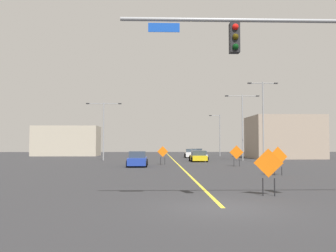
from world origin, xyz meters
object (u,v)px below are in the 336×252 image
object	(u,v)px
street_lamp_far_right	(104,125)
street_lamp_near_right	(263,115)
car_blue_passing	(138,159)
car_yellow_far	(198,156)
car_silver_near	(200,155)
construction_sign_left_shoulder	(278,158)
street_lamp_mid_right	(242,121)
street_lamp_far_left	(219,133)
construction_sign_right_lane	(237,153)
construction_sign_left_lane	(163,153)
car_black_approaching	(196,153)
car_white_distant	(191,153)
construction_sign_median_far	(268,166)

from	to	relation	value
street_lamp_far_right	street_lamp_near_right	world-z (taller)	street_lamp_near_right
car_blue_passing	car_yellow_far	bearing A→B (deg)	53.31
car_blue_passing	car_silver_near	bearing A→B (deg)	61.86
construction_sign_left_shoulder	street_lamp_mid_right	bearing A→B (deg)	82.74
street_lamp_far_left	construction_sign_right_lane	xyz separation A→B (m)	(-3.25, -28.83, -2.81)
street_lamp_mid_right	construction_sign_left_shoulder	world-z (taller)	street_lamp_mid_right
street_lamp_mid_right	construction_sign_left_lane	world-z (taller)	street_lamp_mid_right
street_lamp_near_right	car_blue_passing	size ratio (longest dim) A/B	2.13
construction_sign_right_lane	car_blue_passing	size ratio (longest dim) A/B	0.46
construction_sign_right_lane	car_black_approaching	distance (m)	28.54
construction_sign_left_shoulder	construction_sign_right_lane	distance (m)	10.05
construction_sign_right_lane	car_blue_passing	xyz separation A→B (m)	(-9.65, 0.43, -0.59)
construction_sign_right_lane	street_lamp_far_right	bearing A→B (deg)	138.26
car_yellow_far	car_blue_passing	distance (m)	11.77
street_lamp_far_right	car_silver_near	bearing A→B (deg)	8.22
street_lamp_far_right	car_white_distant	bearing A→B (deg)	36.03
street_lamp_far_right	street_lamp_near_right	bearing A→B (deg)	-16.73
street_lamp_far_left	car_white_distant	distance (m)	9.15
construction_sign_median_far	street_lamp_mid_right	bearing A→B (deg)	78.47
street_lamp_near_right	construction_sign_right_lane	world-z (taller)	street_lamp_near_right
street_lamp_mid_right	car_silver_near	distance (m)	7.59
construction_sign_left_shoulder	street_lamp_far_right	bearing A→B (deg)	123.73
car_white_distant	street_lamp_far_right	bearing A→B (deg)	-143.97
car_white_distant	construction_sign_median_far	bearing A→B (deg)	-91.01
street_lamp_far_right	construction_sign_left_shoulder	world-z (taller)	street_lamp_far_right
street_lamp_far_right	car_silver_near	world-z (taller)	street_lamp_far_right
car_silver_near	car_white_distant	bearing A→B (deg)	94.01
car_blue_passing	construction_sign_median_far	bearing A→B (deg)	-71.95
construction_sign_left_lane	construction_sign_median_far	bearing A→B (deg)	-79.86
construction_sign_left_lane	car_silver_near	xyz separation A→B (m)	(5.37, 12.00, -0.68)
car_blue_passing	street_lamp_mid_right	bearing A→B (deg)	41.99
car_black_approaching	street_lamp_mid_right	bearing A→B (deg)	-74.98
construction_sign_right_lane	construction_sign_left_lane	distance (m)	7.81
car_black_approaching	car_yellow_far	bearing A→B (deg)	-95.49
construction_sign_left_lane	car_blue_passing	world-z (taller)	construction_sign_left_lane
street_lamp_mid_right	construction_sign_right_lane	world-z (taller)	street_lamp_mid_right
street_lamp_far_left	car_silver_near	xyz separation A→B (m)	(-5.02, -13.68, -3.52)
car_silver_near	street_lamp_far_right	bearing A→B (deg)	-171.78
street_lamp_far_left	construction_sign_right_lane	bearing A→B (deg)	-96.43
construction_sign_left_shoulder	car_white_distant	distance (m)	32.57
street_lamp_near_right	construction_sign_left_shoulder	distance (m)	18.37
car_black_approaching	car_silver_near	size ratio (longest dim) A/B	0.96
construction_sign_median_far	construction_sign_left_lane	xyz separation A→B (m)	(-4.12, 23.02, -0.02)
construction_sign_left_lane	car_black_approaching	bearing A→B (deg)	76.00
car_white_distant	car_yellow_far	bearing A→B (deg)	-91.51
street_lamp_near_right	construction_sign_right_lane	xyz separation A→B (m)	(-4.83, -7.34, -4.27)
construction_sign_left_shoulder	construction_sign_right_lane	xyz separation A→B (m)	(-0.69, 10.03, 0.05)
construction_sign_right_lane	car_silver_near	world-z (taller)	construction_sign_right_lane
car_yellow_far	car_white_distant	size ratio (longest dim) A/B	0.94
construction_sign_right_lane	car_blue_passing	distance (m)	9.68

